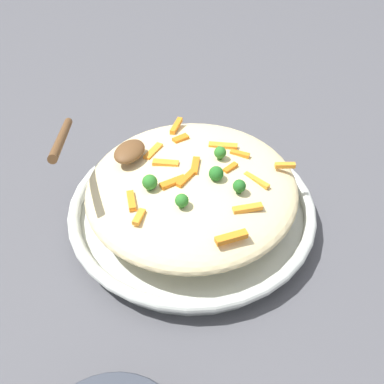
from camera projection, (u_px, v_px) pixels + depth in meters
name	position (u px, v px, depth m)	size (l,w,h in m)	color
ground_plane	(192.00, 220.00, 0.72)	(2.40, 2.40, 0.00)	#4C4C51
serving_bowl	(192.00, 210.00, 0.71)	(0.37, 0.37, 0.04)	silver
pasta_mound	(192.00, 188.00, 0.68)	(0.31, 0.31, 0.06)	beige
carrot_piece_0	(131.00, 201.00, 0.62)	(0.03, 0.01, 0.01)	orange
carrot_piece_1	(167.00, 161.00, 0.67)	(0.04, 0.01, 0.01)	orange
carrot_piece_2	(176.00, 126.00, 0.74)	(0.04, 0.01, 0.01)	orange
carrot_piece_3	(192.00, 165.00, 0.66)	(0.04, 0.01, 0.01)	orange
carrot_piece_4	(248.00, 208.00, 0.61)	(0.04, 0.01, 0.01)	orange
carrot_piece_5	(173.00, 183.00, 0.64)	(0.04, 0.01, 0.01)	orange
carrot_piece_6	(223.00, 146.00, 0.70)	(0.04, 0.01, 0.01)	orange
carrot_piece_7	(230.00, 168.00, 0.66)	(0.02, 0.01, 0.01)	orange
carrot_piece_8	(240.00, 154.00, 0.69)	(0.03, 0.01, 0.01)	orange
carrot_piece_9	(153.00, 152.00, 0.69)	(0.04, 0.01, 0.01)	orange
carrot_piece_10	(181.00, 139.00, 0.72)	(0.02, 0.01, 0.01)	orange
carrot_piece_11	(257.00, 180.00, 0.65)	(0.04, 0.01, 0.01)	orange
carrot_piece_12	(139.00, 217.00, 0.60)	(0.03, 0.01, 0.01)	orange
carrot_piece_13	(190.00, 179.00, 0.64)	(0.04, 0.01, 0.01)	orange
carrot_piece_14	(231.00, 237.00, 0.57)	(0.04, 0.01, 0.01)	orange
carrot_piece_15	(285.00, 165.00, 0.67)	(0.03, 0.01, 0.01)	orange
broccoli_floret_0	(150.00, 182.00, 0.63)	(0.02, 0.02, 0.02)	#296820
broccoli_floret_1	(215.00, 175.00, 0.64)	(0.02, 0.02, 0.02)	#205B1C
broccoli_floret_2	(182.00, 201.00, 0.60)	(0.02, 0.02, 0.02)	#296820
broccoli_floret_3	(220.00, 153.00, 0.67)	(0.02, 0.02, 0.02)	#296820
broccoli_floret_4	(239.00, 186.00, 0.62)	(0.02, 0.02, 0.02)	#205B1C
serving_spoon	(103.00, 146.00, 0.66)	(0.16, 0.15, 0.08)	brown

